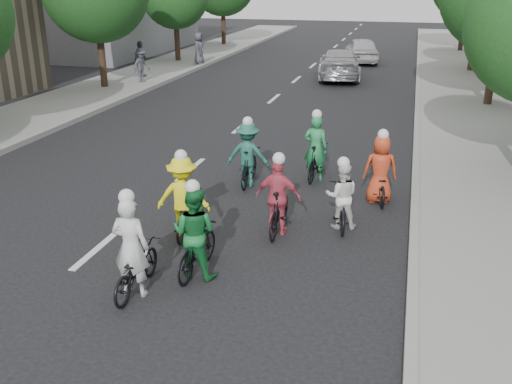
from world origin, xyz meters
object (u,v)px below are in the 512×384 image
at_px(cyclist_7, 248,159).
at_px(cyclist_1, 196,239).
at_px(cyclist_4, 380,176).
at_px(cyclist_0, 134,260).
at_px(cyclist_3, 279,204).
at_px(cyclist_5, 316,155).
at_px(spectator_1, 140,59).
at_px(follow_car_trail, 361,50).
at_px(cyclist_6, 342,202).
at_px(follow_car_lead, 339,64).
at_px(cyclist_2, 184,203).
at_px(spectator_2, 199,48).
at_px(spectator_0, 141,65).

bearing_deg(cyclist_7, cyclist_1, 92.29).
xyz_separation_m(cyclist_4, cyclist_7, (-3.31, 0.25, 0.08)).
distance_m(cyclist_0, cyclist_3, 3.48).
xyz_separation_m(cyclist_5, spectator_1, (-11.14, 12.69, 0.40)).
height_order(cyclist_7, follow_car_trail, cyclist_7).
xyz_separation_m(cyclist_0, cyclist_1, (0.78, 0.86, 0.08)).
distance_m(cyclist_1, cyclist_6, 3.59).
relative_size(cyclist_1, cyclist_5, 0.97).
bearing_deg(cyclist_3, cyclist_6, -150.96).
bearing_deg(cyclist_4, spectator_1, -58.06).
bearing_deg(spectator_1, follow_car_lead, -70.34).
height_order(cyclist_0, cyclist_1, cyclist_0).
bearing_deg(follow_car_lead, cyclist_6, 90.10).
bearing_deg(follow_car_lead, cyclist_3, 86.24).
bearing_deg(cyclist_3, cyclist_2, 17.01).
bearing_deg(cyclist_2, follow_car_lead, -100.94).
bearing_deg(spectator_2, cyclist_4, -157.36).
distance_m(cyclist_3, spectator_0, 18.07).
relative_size(spectator_0, spectator_1, 0.89).
bearing_deg(cyclist_6, follow_car_lead, -91.83).
relative_size(cyclist_3, cyclist_5, 0.94).
bearing_deg(cyclist_4, cyclist_1, 45.82).
xyz_separation_m(cyclist_0, spectator_0, (-8.45, 17.84, 0.35)).
bearing_deg(cyclist_6, cyclist_7, -46.05).
distance_m(cyclist_2, cyclist_6, 3.34).
xyz_separation_m(cyclist_3, spectator_2, (-9.67, 21.22, 0.40)).
height_order(cyclist_1, cyclist_3, cyclist_1).
bearing_deg(cyclist_4, spectator_2, -69.39).
xyz_separation_m(cyclist_0, spectator_1, (-9.15, 19.19, 0.44)).
bearing_deg(spectator_2, cyclist_6, -161.01).
relative_size(cyclist_3, spectator_2, 0.99).
bearing_deg(cyclist_7, spectator_0, -56.29).
xyz_separation_m(cyclist_2, cyclist_6, (3.09, 1.26, -0.13)).
bearing_deg(follow_car_lead, spectator_1, 9.83).
distance_m(cyclist_4, cyclist_6, 1.84).
bearing_deg(spectator_0, cyclist_4, -119.11).
relative_size(cyclist_2, cyclist_7, 1.02).
height_order(follow_car_lead, follow_car_trail, follow_car_lead).
bearing_deg(cyclist_1, follow_car_trail, -86.87).
relative_size(cyclist_1, cyclist_7, 1.01).
relative_size(cyclist_0, cyclist_5, 1.01).
height_order(cyclist_1, spectator_1, spectator_1).
bearing_deg(cyclist_3, spectator_0, -55.55).
bearing_deg(cyclist_5, cyclist_6, 113.70).
height_order(cyclist_0, follow_car_trail, cyclist_0).
xyz_separation_m(cyclist_5, cyclist_7, (-1.58, -0.89, 0.05)).
distance_m(follow_car_lead, follow_car_trail, 6.22).
bearing_deg(spectator_0, cyclist_1, -134.83).
distance_m(cyclist_5, cyclist_6, 3.03).
height_order(cyclist_6, follow_car_trail, cyclist_6).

